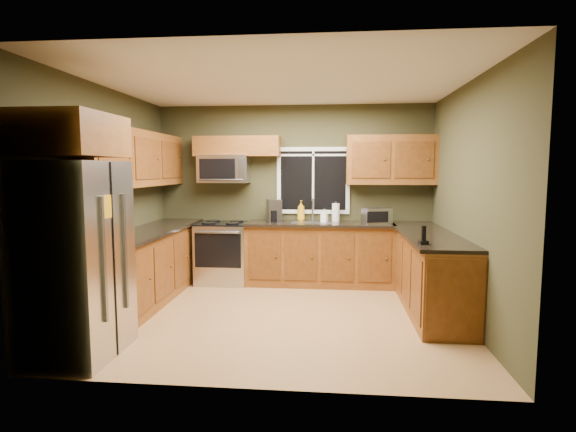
% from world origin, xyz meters
% --- Properties ---
extents(floor, '(4.20, 4.20, 0.00)m').
position_xyz_m(floor, '(0.00, 0.00, 0.00)').
color(floor, '#A37847').
rests_on(floor, ground).
extents(ceiling, '(4.20, 4.20, 0.00)m').
position_xyz_m(ceiling, '(0.00, 0.00, 2.70)').
color(ceiling, white).
rests_on(ceiling, back_wall).
extents(back_wall, '(4.20, 0.00, 4.20)m').
position_xyz_m(back_wall, '(0.00, 1.80, 1.35)').
color(back_wall, '#37361F').
rests_on(back_wall, ground).
extents(front_wall, '(4.20, 0.00, 4.20)m').
position_xyz_m(front_wall, '(0.00, -1.80, 1.35)').
color(front_wall, '#37361F').
rests_on(front_wall, ground).
extents(left_wall, '(0.00, 3.60, 3.60)m').
position_xyz_m(left_wall, '(-2.10, 0.00, 1.35)').
color(left_wall, '#37361F').
rests_on(left_wall, ground).
extents(right_wall, '(0.00, 3.60, 3.60)m').
position_xyz_m(right_wall, '(2.10, 0.00, 1.35)').
color(right_wall, '#37361F').
rests_on(right_wall, ground).
extents(window, '(1.12, 0.03, 1.02)m').
position_xyz_m(window, '(0.30, 1.78, 1.55)').
color(window, white).
rests_on(window, back_wall).
extents(base_cabinets_left, '(0.60, 2.65, 0.90)m').
position_xyz_m(base_cabinets_left, '(-1.80, 0.48, 0.45)').
color(base_cabinets_left, brown).
rests_on(base_cabinets_left, ground).
extents(countertop_left, '(0.65, 2.65, 0.04)m').
position_xyz_m(countertop_left, '(-1.78, 0.48, 0.92)').
color(countertop_left, black).
rests_on(countertop_left, base_cabinets_left).
extents(base_cabinets_back, '(2.17, 0.60, 0.90)m').
position_xyz_m(base_cabinets_back, '(0.42, 1.50, 0.45)').
color(base_cabinets_back, brown).
rests_on(base_cabinets_back, ground).
extents(countertop_back, '(2.17, 0.65, 0.04)m').
position_xyz_m(countertop_back, '(0.42, 1.48, 0.92)').
color(countertop_back, black).
rests_on(countertop_back, base_cabinets_back).
extents(base_cabinets_peninsula, '(0.60, 2.52, 0.90)m').
position_xyz_m(base_cabinets_peninsula, '(1.80, 0.54, 0.45)').
color(base_cabinets_peninsula, brown).
rests_on(base_cabinets_peninsula, ground).
extents(countertop_peninsula, '(0.65, 2.50, 0.04)m').
position_xyz_m(countertop_peninsula, '(1.78, 0.55, 0.92)').
color(countertop_peninsula, black).
rests_on(countertop_peninsula, base_cabinets_peninsula).
extents(upper_cabinets_left, '(0.33, 2.65, 0.72)m').
position_xyz_m(upper_cabinets_left, '(-1.94, 0.48, 1.86)').
color(upper_cabinets_left, brown).
rests_on(upper_cabinets_left, left_wall).
extents(upper_cabinets_back_left, '(1.30, 0.33, 0.30)m').
position_xyz_m(upper_cabinets_back_left, '(-0.85, 1.64, 2.07)').
color(upper_cabinets_back_left, brown).
rests_on(upper_cabinets_back_left, back_wall).
extents(upper_cabinets_back_right, '(1.30, 0.33, 0.72)m').
position_xyz_m(upper_cabinets_back_right, '(1.45, 1.64, 1.86)').
color(upper_cabinets_back_right, brown).
rests_on(upper_cabinets_back_right, back_wall).
extents(upper_cabinet_over_fridge, '(0.72, 0.90, 0.38)m').
position_xyz_m(upper_cabinet_over_fridge, '(-1.74, -1.30, 2.03)').
color(upper_cabinet_over_fridge, brown).
rests_on(upper_cabinet_over_fridge, left_wall).
extents(refrigerator, '(0.74, 0.90, 1.80)m').
position_xyz_m(refrigerator, '(-1.74, -1.30, 0.90)').
color(refrigerator, '#B7B7BC').
rests_on(refrigerator, ground).
extents(range, '(0.76, 0.69, 0.94)m').
position_xyz_m(range, '(-1.05, 1.47, 0.47)').
color(range, '#B7B7BC').
rests_on(range, ground).
extents(microwave, '(0.76, 0.41, 0.42)m').
position_xyz_m(microwave, '(-1.05, 1.61, 1.73)').
color(microwave, '#B7B7BC').
rests_on(microwave, back_wall).
extents(sink, '(0.60, 0.42, 0.36)m').
position_xyz_m(sink, '(0.30, 1.49, 0.95)').
color(sink, slate).
rests_on(sink, countertop_back).
extents(toaster_oven, '(0.44, 0.38, 0.23)m').
position_xyz_m(toaster_oven, '(1.24, 1.37, 1.06)').
color(toaster_oven, '#B7B7BC').
rests_on(toaster_oven, countertop_back).
extents(coffee_maker, '(0.27, 0.31, 0.33)m').
position_xyz_m(coffee_maker, '(-0.28, 1.53, 1.09)').
color(coffee_maker, slate).
rests_on(coffee_maker, countertop_back).
extents(kettle, '(0.18, 0.18, 0.29)m').
position_xyz_m(kettle, '(-0.31, 1.65, 1.07)').
color(kettle, '#B7B7BC').
rests_on(kettle, countertop_back).
extents(paper_towel_roll, '(0.15, 0.15, 0.30)m').
position_xyz_m(paper_towel_roll, '(0.65, 1.65, 1.08)').
color(paper_towel_roll, white).
rests_on(paper_towel_roll, countertop_back).
extents(soap_bottle_a, '(0.15, 0.15, 0.31)m').
position_xyz_m(soap_bottle_a, '(0.12, 1.70, 1.09)').
color(soap_bottle_a, gold).
rests_on(soap_bottle_a, countertop_back).
extents(soap_bottle_b, '(0.11, 0.11, 0.20)m').
position_xyz_m(soap_bottle_b, '(0.48, 1.50, 1.04)').
color(soap_bottle_b, white).
rests_on(soap_bottle_b, countertop_back).
extents(soap_bottle_c, '(0.17, 0.17, 0.18)m').
position_xyz_m(soap_bottle_c, '(-0.25, 1.70, 1.03)').
color(soap_bottle_c, white).
rests_on(soap_bottle_c, countertop_back).
extents(cordless_phone, '(0.10, 0.10, 0.19)m').
position_xyz_m(cordless_phone, '(1.55, -0.36, 1.00)').
color(cordless_phone, black).
rests_on(cordless_phone, countertop_peninsula).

